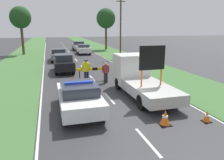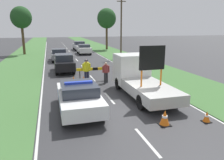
{
  "view_description": "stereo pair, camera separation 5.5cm",
  "coord_description": "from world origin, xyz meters",
  "views": [
    {
      "loc": [
        -3.3,
        -9.87,
        4.15
      ],
      "look_at": [
        0.16,
        2.05,
        1.1
      ],
      "focal_mm": 35.0,
      "sensor_mm": 36.0,
      "label": 1
    },
    {
      "loc": [
        -3.24,
        -9.89,
        4.15
      ],
      "look_at": [
        0.16,
        2.05,
        1.1
      ],
      "focal_mm": 35.0,
      "sensor_mm": 36.0,
      "label": 2
    }
  ],
  "objects": [
    {
      "name": "road_barrier",
      "position": [
        -0.13,
        6.55,
        0.85
      ],
      "size": [
        2.49,
        0.08,
        1.04
      ],
      "rotation": [
        0.0,
        0.0,
        0.04
      ],
      "color": "black",
      "rests_on": "ground"
    },
    {
      "name": "traffic_cone_behind_barrier",
      "position": [
        3.34,
        6.06,
        0.25
      ],
      "size": [
        0.36,
        0.36,
        0.51
      ],
      "color": "black",
      "rests_on": "ground"
    },
    {
      "name": "grass_verge_left",
      "position": [
        -6.49,
        20.0,
        0.02
      ],
      "size": [
        4.95,
        120.0,
        0.03
      ],
      "color": "#427038",
      "rests_on": "ground"
    },
    {
      "name": "work_truck",
      "position": [
        2.01,
        2.46,
        1.09
      ],
      "size": [
        2.1,
        6.09,
        3.17
      ],
      "rotation": [
        0.0,
        0.0,
        3.11
      ],
      "color": "white",
      "rests_on": "ground"
    },
    {
      "name": "utility_pole",
      "position": [
        6.09,
        18.4,
        4.18
      ],
      "size": [
        1.2,
        0.2,
        8.12
      ],
      "color": "#473828",
      "rests_on": "ground"
    },
    {
      "name": "traffic_cone_near_police",
      "position": [
        3.29,
        -2.37,
        0.25
      ],
      "size": [
        0.36,
        0.36,
        0.51
      ],
      "color": "black",
      "rests_on": "ground"
    },
    {
      "name": "grass_verge_right",
      "position": [
        6.49,
        20.0,
        0.02
      ],
      "size": [
        4.95,
        120.0,
        0.03
      ],
      "color": "#427038",
      "rests_on": "ground"
    },
    {
      "name": "pedestrian_civilian",
      "position": [
        0.73,
        5.72,
        0.91
      ],
      "size": [
        0.56,
        0.35,
        1.55
      ],
      "rotation": [
        0.0,
        0.0,
        0.3
      ],
      "color": "#232326",
      "rests_on": "ground"
    },
    {
      "name": "roadside_tree_near_left",
      "position": [
        -6.95,
        25.67,
        5.37
      ],
      "size": [
        3.02,
        3.02,
        7.02
      ],
      "color": "#4C3823",
      "rests_on": "ground"
    },
    {
      "name": "queued_car_suv_grey",
      "position": [
        -2.18,
        17.82,
        0.78
      ],
      "size": [
        1.83,
        4.28,
        1.5
      ],
      "rotation": [
        0.0,
        0.0,
        3.14
      ],
      "color": "slate",
      "rests_on": "ground"
    },
    {
      "name": "roadside_tree_near_right",
      "position": [
        7.0,
        29.56,
        5.51
      ],
      "size": [
        3.39,
        3.39,
        7.34
      ],
      "color": "#4C3823",
      "rests_on": "ground"
    },
    {
      "name": "queued_car_sedan_black",
      "position": [
        -2.03,
        10.69,
        0.85
      ],
      "size": [
        1.72,
        4.05,
        1.68
      ],
      "rotation": [
        0.0,
        0.0,
        3.14
      ],
      "color": "black",
      "rests_on": "ground"
    },
    {
      "name": "lane_markings",
      "position": [
        0.0,
        18.98,
        0.0
      ],
      "size": [
        7.92,
        68.24,
        0.01
      ],
      "color": "silver",
      "rests_on": "ground"
    },
    {
      "name": "queued_car_van_white",
      "position": [
        1.85,
        23.77,
        0.78
      ],
      "size": [
        1.83,
        4.03,
        1.48
      ],
      "rotation": [
        0.0,
        0.0,
        3.14
      ],
      "color": "silver",
      "rests_on": "ground"
    },
    {
      "name": "police_officer",
      "position": [
        -0.68,
        6.1,
        1.05
      ],
      "size": [
        0.64,
        0.4,
        1.77
      ],
      "rotation": [
        0.0,
        0.0,
        2.68
      ],
      "color": "#191E38",
      "rests_on": "ground"
    },
    {
      "name": "traffic_cone_centre_front",
      "position": [
        -1.02,
        5.38,
        0.34
      ],
      "size": [
        0.5,
        0.5,
        0.69
      ],
      "color": "black",
      "rests_on": "ground"
    },
    {
      "name": "police_car",
      "position": [
        -2.01,
        0.45,
        0.78
      ],
      "size": [
        1.93,
        4.56,
        1.57
      ],
      "rotation": [
        0.0,
        0.0,
        0.03
      ],
      "color": "white",
      "rests_on": "ground"
    },
    {
      "name": "traffic_cone_lane_edge",
      "position": [
        1.33,
        -2.13,
        0.33
      ],
      "size": [
        0.49,
        0.49,
        0.67
      ],
      "color": "black",
      "rests_on": "ground"
    },
    {
      "name": "queued_car_sedan_silver",
      "position": [
        1.94,
        29.83,
        0.82
      ],
      "size": [
        1.93,
        4.56,
        1.57
      ],
      "rotation": [
        0.0,
        0.0,
        3.14
      ],
      "color": "#B2B2B7",
      "rests_on": "ground"
    },
    {
      "name": "ground_plane",
      "position": [
        0.0,
        0.0,
        0.0
      ],
      "size": [
        160.0,
        160.0,
        0.0
      ],
      "primitive_type": "plane",
      "color": "#333335"
    },
    {
      "name": "traffic_cone_near_truck",
      "position": [
        -1.71,
        5.69,
        0.32
      ],
      "size": [
        0.47,
        0.47,
        0.65
      ],
      "color": "black",
      "rests_on": "ground"
    }
  ]
}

